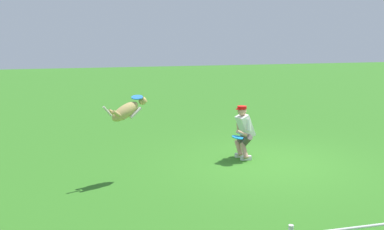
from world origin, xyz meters
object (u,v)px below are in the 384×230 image
(dog, at_px, (127,111))
(frisbee_flying, at_px, (137,97))
(person, at_px, (244,130))
(frisbee_held, at_px, (238,137))

(dog, bearing_deg, frisbee_flying, 1.67)
(person, bearing_deg, dog, 8.10)
(dog, distance_m, frisbee_flying, 0.35)
(person, bearing_deg, frisbee_held, 38.35)
(dog, height_order, frisbee_held, dog)
(person, xyz_separation_m, frisbee_held, (0.26, 0.28, -0.09))
(frisbee_held, bearing_deg, frisbee_flying, 11.17)
(frisbee_flying, bearing_deg, frisbee_held, -168.83)
(dog, bearing_deg, frisbee_held, -13.27)
(dog, height_order, frisbee_flying, frisbee_flying)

